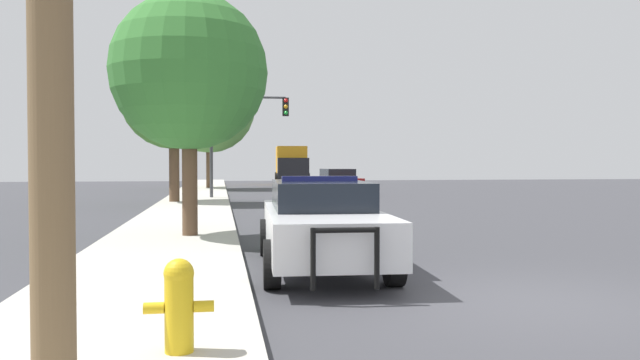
# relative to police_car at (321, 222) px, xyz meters

# --- Properties ---
(ground_plane) EXTENTS (110.00, 110.00, 0.00)m
(ground_plane) POSITION_rel_police_car_xyz_m (2.30, -3.01, -0.80)
(ground_plane) COLOR #3D3D42
(sidewalk_left) EXTENTS (3.00, 110.00, 0.13)m
(sidewalk_left) POSITION_rel_police_car_xyz_m (-2.80, -3.01, -0.73)
(sidewalk_left) COLOR #BCB7AD
(sidewalk_left) RESTS_ON ground_plane
(police_car) EXTENTS (2.21, 5.41, 1.57)m
(police_car) POSITION_rel_police_car_xyz_m (0.00, 0.00, 0.00)
(police_car) COLOR white
(police_car) RESTS_ON ground_plane
(fire_hydrant) EXTENTS (0.61, 0.27, 0.83)m
(fire_hydrant) POSITION_rel_police_car_xyz_m (-2.06, -4.87, -0.23)
(fire_hydrant) COLOR gold
(fire_hydrant) RESTS_ON sidewalk_left
(traffic_light) EXTENTS (3.85, 0.35, 5.03)m
(traffic_light) POSITION_rel_police_car_xyz_m (-0.56, 20.17, 2.90)
(traffic_light) COLOR #424247
(traffic_light) RESTS_ON sidewalk_left
(car_background_oncoming) EXTENTS (2.21, 4.28, 1.47)m
(car_background_oncoming) POSITION_rel_police_car_xyz_m (4.77, 23.39, -0.03)
(car_background_oncoming) COLOR maroon
(car_background_oncoming) RESTS_ON ground_plane
(box_truck) EXTENTS (2.97, 7.13, 3.14)m
(box_truck) POSITION_rel_police_car_xyz_m (4.12, 40.46, 0.89)
(box_truck) COLOR black
(box_truck) RESTS_ON ground_plane
(tree_sidewalk_mid) EXTENTS (4.59, 4.59, 6.84)m
(tree_sidewalk_mid) POSITION_rel_police_car_xyz_m (-3.64, 17.06, 3.86)
(tree_sidewalk_mid) COLOR brown
(tree_sidewalk_mid) RESTS_ON sidewalk_left
(tree_sidewalk_far) EXTENTS (6.16, 6.16, 8.50)m
(tree_sidewalk_far) POSITION_rel_police_car_xyz_m (-2.39, 32.15, 4.74)
(tree_sidewalk_far) COLOR brown
(tree_sidewalk_far) RESTS_ON sidewalk_left
(tree_sidewalk_near) EXTENTS (3.61, 3.61, 5.58)m
(tree_sidewalk_near) POSITION_rel_police_car_xyz_m (-2.39, 4.19, 3.09)
(tree_sidewalk_near) COLOR brown
(tree_sidewalk_near) RESTS_ON sidewalk_left
(traffic_cone) EXTENTS (0.29, 0.29, 0.60)m
(traffic_cone) POSITION_rel_police_car_xyz_m (-3.01, -5.42, -0.37)
(traffic_cone) COLOR orange
(traffic_cone) RESTS_ON sidewalk_left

